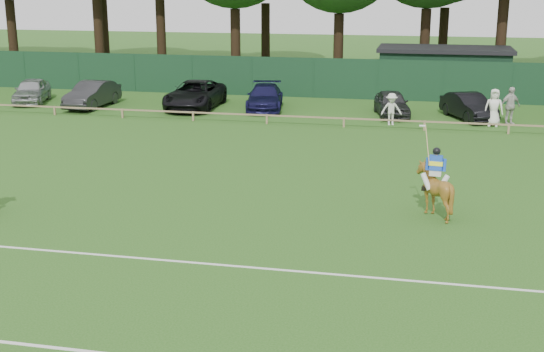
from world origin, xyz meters
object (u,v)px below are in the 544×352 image
(sedan_navy, at_px, (265,97))
(spectator_right, at_px, (494,108))
(sedan_grey, at_px, (92,94))
(suv_black, at_px, (195,95))
(spectator_left, at_px, (391,109))
(utility_shed, at_px, (444,71))
(spectator_mid, at_px, (510,106))
(horse_chestnut, at_px, (434,190))
(sedan_silver, at_px, (32,91))
(estate_black, at_px, (469,106))
(hatch_grey, at_px, (392,103))

(sedan_navy, xyz_separation_m, spectator_right, (12.46, -2.35, 0.26))
(sedan_grey, xyz_separation_m, suv_black, (5.98, 0.92, 0.04))
(spectator_left, bearing_deg, utility_shed, 63.64)
(sedan_navy, relative_size, spectator_mid, 2.45)
(horse_chestnut, distance_m, utility_shed, 25.58)
(horse_chestnut, bearing_deg, sedan_grey, -33.78)
(spectator_left, bearing_deg, sedan_silver, 161.10)
(sedan_silver, distance_m, estate_black, 25.63)
(suv_black, bearing_deg, sedan_silver, 179.36)
(horse_chestnut, relative_size, sedan_grey, 0.36)
(sedan_navy, height_order, hatch_grey, sedan_navy)
(sedan_navy, distance_m, spectator_right, 12.68)
(spectator_right, bearing_deg, hatch_grey, 162.70)
(sedan_silver, distance_m, spectator_left, 21.81)
(suv_black, height_order, utility_shed, utility_shed)
(estate_black, bearing_deg, spectator_right, -80.55)
(horse_chestnut, relative_size, spectator_right, 0.87)
(suv_black, bearing_deg, sedan_navy, 5.51)
(sedan_grey, xyz_separation_m, sedan_navy, (10.01, 1.43, -0.05))
(horse_chestnut, relative_size, suv_black, 0.29)
(sedan_silver, xyz_separation_m, sedan_navy, (14.32, 0.70, -0.03))
(sedan_grey, bearing_deg, horse_chestnut, -37.97)
(suv_black, bearing_deg, estate_black, -2.24)
(spectator_left, xyz_separation_m, utility_shed, (2.70, 10.92, 0.72))
(sedan_navy, bearing_deg, hatch_grey, -13.08)
(utility_shed, bearing_deg, sedan_silver, -160.81)
(horse_chestnut, bearing_deg, sedan_navy, -55.71)
(sedan_navy, distance_m, utility_shed, 12.74)
(hatch_grey, height_order, spectator_right, spectator_right)
(estate_black, bearing_deg, sedan_navy, 151.90)
(sedan_grey, height_order, sedan_navy, sedan_grey)
(estate_black, height_order, utility_shed, utility_shed)
(horse_chestnut, bearing_deg, suv_black, -45.74)
(suv_black, relative_size, utility_shed, 0.68)
(estate_black, height_order, spectator_mid, spectator_mid)
(sedan_navy, distance_m, estate_black, 11.33)
(estate_black, bearing_deg, hatch_grey, 152.85)
(sedan_grey, xyz_separation_m, spectator_mid, (23.31, -0.41, 0.23))
(sedan_silver, distance_m, hatch_grey, 21.55)
(estate_black, bearing_deg, sedan_silver, 155.31)
(utility_shed, bearing_deg, suv_black, -149.52)
(horse_chestnut, height_order, hatch_grey, horse_chestnut)
(utility_shed, bearing_deg, spectator_left, -103.88)
(sedan_silver, height_order, suv_black, suv_black)
(horse_chestnut, xyz_separation_m, hatch_grey, (-2.26, 17.29, -0.15))
(sedan_grey, xyz_separation_m, spectator_left, (17.37, -1.71, 0.07))
(sedan_grey, distance_m, spectator_left, 17.45)
(sedan_grey, bearing_deg, estate_black, 4.07)
(sedan_navy, distance_m, spectator_mid, 13.42)
(sedan_grey, relative_size, spectator_left, 2.78)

